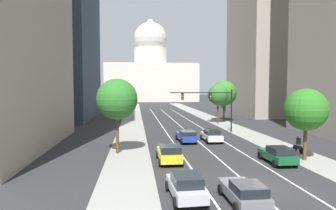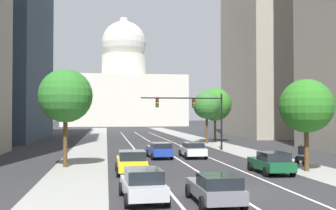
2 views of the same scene
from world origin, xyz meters
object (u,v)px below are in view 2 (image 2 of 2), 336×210
object	(u,v)px
cyclist	(301,155)
traffic_signal_mast	(195,109)
capitol_building	(124,90)
street_tree_far_right	(207,105)
car_blue	(159,150)
street_tree_mid_right	(215,105)
street_tree_near_right	(306,106)
car_green	(271,162)
street_tree_mid_left	(66,96)
car_white	(193,150)
car_silver	(143,184)
car_yellow	(131,162)
car_gray	(215,188)

from	to	relation	value
cyclist	traffic_signal_mast	bearing A→B (deg)	15.28
capitol_building	street_tree_far_right	distance (m)	93.43
car_blue	traffic_signal_mast	size ratio (longest dim) A/B	0.49
street_tree_mid_right	street_tree_near_right	xyz separation A→B (m)	(-1.78, -30.37, -0.86)
car_green	street_tree_near_right	xyz separation A→B (m)	(2.94, 0.81, 3.77)
street_tree_mid_left	street_tree_near_right	world-z (taller)	street_tree_mid_left
car_white	street_tree_mid_left	distance (m)	12.74
traffic_signal_mast	street_tree_mid_left	world-z (taller)	street_tree_mid_left
street_tree_mid_right	street_tree_mid_left	xyz separation A→B (m)	(-18.61, -25.65, -0.05)
car_silver	street_tree_mid_left	size ratio (longest dim) A/B	0.56
car_white	car_green	size ratio (longest dim) A/B	0.97
street_tree_near_right	car_green	bearing A→B (deg)	-164.59
street_tree_mid_right	street_tree_mid_left	bearing A→B (deg)	-125.96
car_silver	car_green	world-z (taller)	car_silver
cyclist	car_blue	bearing A→B (deg)	51.45
car_green	cyclist	size ratio (longest dim) A/B	2.46
car_white	cyclist	xyz separation A→B (m)	(7.03, -6.81, 0.11)
street_tree_near_right	street_tree_mid_left	bearing A→B (deg)	164.32
traffic_signal_mast	cyclist	xyz separation A→B (m)	(5.13, -14.28, -3.69)
car_yellow	traffic_signal_mast	world-z (taller)	traffic_signal_mast
car_yellow	street_tree_mid_right	distance (m)	33.29
car_gray	street_tree_near_right	distance (m)	13.46
car_yellow	car_blue	bearing A→B (deg)	-18.63
capitol_building	traffic_signal_mast	distance (m)	103.43
car_blue	street_tree_far_right	xyz separation A→B (m)	(8.84, 17.66, 4.41)
street_tree_near_right	street_tree_far_right	size ratio (longest dim) A/B	0.91
car_gray	street_tree_near_right	world-z (taller)	street_tree_near_right
cyclist	car_white	bearing A→B (deg)	41.45
car_white	car_silver	xyz separation A→B (m)	(-6.13, -17.63, 0.03)
street_tree_mid_right	street_tree_near_right	bearing A→B (deg)	-93.36
car_white	traffic_signal_mast	size ratio (longest dim) A/B	0.45
capitol_building	traffic_signal_mast	size ratio (longest dim) A/B	4.61
car_silver	car_green	xyz separation A→B (m)	(9.19, 7.16, -0.01)
capitol_building	street_tree_near_right	bearing A→B (deg)	-86.41
capitol_building	car_gray	size ratio (longest dim) A/B	10.09
car_white	street_tree_mid_left	world-z (taller)	street_tree_mid_left
car_blue	cyclist	xyz separation A→B (m)	(10.09, -6.82, 0.08)
car_yellow	street_tree_mid_left	xyz separation A→B (m)	(-4.68, 4.24, 4.52)
car_gray	car_yellow	bearing A→B (deg)	17.50
street_tree_near_right	street_tree_far_right	distance (m)	27.35
car_gray	street_tree_near_right	bearing A→B (deg)	-44.77
traffic_signal_mast	car_silver	bearing A→B (deg)	-107.73
car_yellow	cyclist	world-z (taller)	cyclist
capitol_building	street_tree_far_right	world-z (taller)	capitol_building
street_tree_near_right	street_tree_far_right	xyz separation A→B (m)	(-0.22, 27.35, 0.65)
car_yellow	car_gray	world-z (taller)	car_yellow
car_blue	cyclist	distance (m)	12.18
car_yellow	car_silver	bearing A→B (deg)	179.88
car_silver	car_green	size ratio (longest dim) A/B	0.98
car_gray	cyclist	size ratio (longest dim) A/B	2.42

